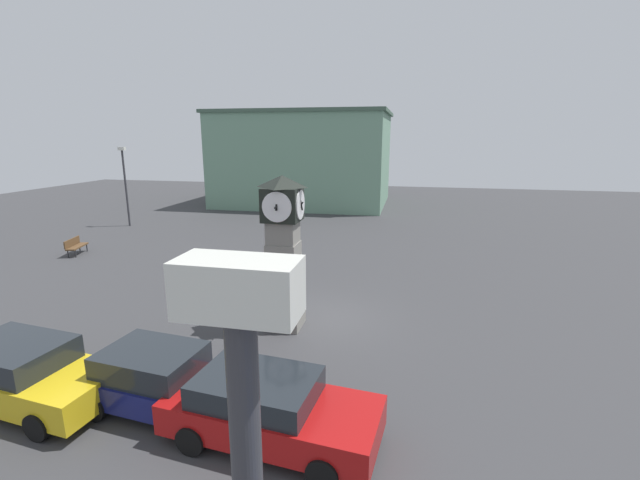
# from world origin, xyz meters

# --- Properties ---
(ground_plane) EXTENTS (85.68, 85.68, 0.00)m
(ground_plane) POSITION_xyz_m (0.00, 0.00, 0.00)
(ground_plane) COLOR #38383A
(clock_tower) EXTENTS (1.47, 1.56, 5.20)m
(clock_tower) POSITION_xyz_m (-1.16, -0.96, 2.63)
(clock_tower) COLOR gray
(clock_tower) RESTS_ON ground_plane
(bollard_near_tower) EXTENTS (0.22, 0.22, 1.00)m
(bollard_near_tower) POSITION_xyz_m (0.42, -6.50, 0.51)
(bollard_near_tower) COLOR #333338
(bollard_near_tower) RESTS_ON ground_plane
(bollard_mid_row) EXTENTS (0.22, 0.22, 0.98)m
(bollard_mid_row) POSITION_xyz_m (-0.48, -5.45, 0.50)
(bollard_mid_row) COLOR brown
(bollard_mid_row) RESTS_ON ground_plane
(bollard_far_row) EXTENTS (0.29, 0.29, 1.15)m
(bollard_far_row) POSITION_xyz_m (-1.34, -3.99, 0.58)
(bollard_far_row) COLOR brown
(bollard_far_row) RESTS_ON ground_plane
(bollard_end_row) EXTENTS (0.25, 0.25, 0.97)m
(bollard_end_row) POSITION_xyz_m (-2.00, -2.86, 0.49)
(bollard_end_row) COLOR maroon
(bollard_end_row) RESTS_ON ground_plane
(car_navy_sedan) EXTENTS (4.70, 2.44, 1.56)m
(car_navy_sedan) POSITION_xyz_m (-6.09, -6.50, 0.79)
(car_navy_sedan) COLOR gold
(car_navy_sedan) RESTS_ON ground_plane
(car_near_tower) EXTENTS (4.26, 2.30, 1.49)m
(car_near_tower) POSITION_xyz_m (-2.73, -5.99, 0.76)
(car_near_tower) COLOR navy
(car_near_tower) RESTS_ON ground_plane
(car_by_building) EXTENTS (4.77, 2.39, 1.47)m
(car_by_building) POSITION_xyz_m (0.16, -6.51, 0.76)
(car_by_building) COLOR #A51111
(car_by_building) RESTS_ON ground_plane
(bench) EXTENTS (0.93, 1.68, 0.90)m
(bench) POSITION_xyz_m (-15.17, 5.45, 0.52)
(bench) COLOR brown
(bench) RESTS_ON ground_plane
(street_lamp_far_side) EXTENTS (0.50, 0.24, 5.67)m
(street_lamp_far_side) POSITION_xyz_m (-17.21, 13.00, 3.32)
(street_lamp_far_side) COLOR #333338
(street_lamp_far_side) RESTS_ON ground_plane
(warehouse_blue_far) EXTENTS (15.97, 11.93, 8.65)m
(warehouse_blue_far) POSITION_xyz_m (-7.30, 26.56, 4.33)
(warehouse_blue_far) COLOR gray
(warehouse_blue_far) RESTS_ON ground_plane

